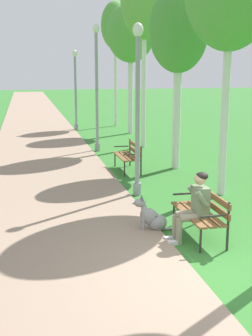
# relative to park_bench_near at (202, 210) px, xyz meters

# --- Properties ---
(ground_plane) EXTENTS (120.00, 120.00, 0.00)m
(ground_plane) POSITION_rel_park_bench_near_xyz_m (-0.41, -1.49, -0.51)
(ground_plane) COLOR #33752D
(paved_path) EXTENTS (3.59, 60.00, 0.04)m
(paved_path) POSITION_rel_park_bench_near_xyz_m (-2.45, 22.51, -0.49)
(paved_path) COLOR gray
(paved_path) RESTS_ON ground
(park_bench_near) EXTENTS (0.55, 1.50, 0.85)m
(park_bench_near) POSITION_rel_park_bench_near_xyz_m (0.00, 0.00, 0.00)
(park_bench_near) COLOR brown
(park_bench_near) RESTS_ON ground
(park_bench_mid) EXTENTS (0.55, 1.50, 0.85)m
(park_bench_mid) POSITION_rel_park_bench_near_xyz_m (-0.06, 5.55, 0.00)
(park_bench_mid) COLOR brown
(park_bench_mid) RESTS_ON ground
(person_seated_on_near_bench) EXTENTS (0.74, 0.49, 1.25)m
(person_seated_on_near_bench) POSITION_rel_park_bench_near_xyz_m (-0.21, -0.14, 0.17)
(person_seated_on_near_bench) COLOR gray
(person_seated_on_near_bench) RESTS_ON ground
(dog_grey) EXTENTS (0.83, 0.32, 0.71)m
(dog_grey) POSITION_rel_park_bench_near_xyz_m (-0.80, 0.49, -0.25)
(dog_grey) COLOR gray
(dog_grey) RESTS_ON ground
(lamp_post_near) EXTENTS (0.24, 0.24, 4.01)m
(lamp_post_near) POSITION_rel_park_bench_near_xyz_m (-0.47, 2.96, 1.57)
(lamp_post_near) COLOR gray
(lamp_post_near) RESTS_ON ground
(lamp_post_mid) EXTENTS (0.24, 0.24, 4.53)m
(lamp_post_mid) POSITION_rel_park_bench_near_xyz_m (-0.46, 9.02, 1.83)
(lamp_post_mid) COLOR gray
(lamp_post_mid) RESTS_ON ground
(lamp_post_far) EXTENTS (0.24, 0.24, 3.86)m
(lamp_post_far) POSITION_rel_park_bench_near_xyz_m (-0.56, 15.05, 1.49)
(lamp_post_far) COLOR gray
(lamp_post_far) RESTS_ON ground
(birch_tree_third) EXTENTS (1.76, 1.62, 5.35)m
(birch_tree_third) POSITION_rel_park_bench_near_xyz_m (1.42, 5.61, 3.53)
(birch_tree_third) COLOR silver
(birch_tree_third) RESTS_ON ground
(birch_tree_fourth) EXTENTS (1.77, 1.77, 6.95)m
(birch_tree_fourth) POSITION_rel_park_bench_near_xyz_m (1.42, 9.49, 4.93)
(birch_tree_fourth) COLOR silver
(birch_tree_fourth) RESTS_ON ground
(birch_tree_fifth) EXTENTS (2.18, 2.02, 5.88)m
(birch_tree_fifth) POSITION_rel_park_bench_near_xyz_m (1.80, 13.29, 4.01)
(birch_tree_fifth) COLOR silver
(birch_tree_fifth) RESTS_ON ground
(birch_tree_sixth) EXTENTS (1.47, 1.50, 6.35)m
(birch_tree_sixth) POSITION_rel_park_bench_near_xyz_m (1.68, 16.21, 4.58)
(birch_tree_sixth) COLOR silver
(birch_tree_sixth) RESTS_ON ground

